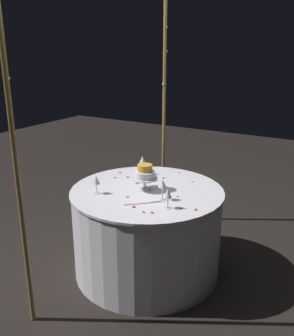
# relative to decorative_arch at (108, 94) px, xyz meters

# --- Properties ---
(ground_plane) EXTENTS (12.00, 12.00, 0.00)m
(ground_plane) POSITION_rel_decorative_arch_xyz_m (-0.00, -0.39, -1.58)
(ground_plane) COLOR black
(decorative_arch) EXTENTS (2.08, 0.04, 2.45)m
(decorative_arch) POSITION_rel_decorative_arch_xyz_m (0.00, 0.00, 0.00)
(decorative_arch) COLOR olive
(decorative_arch) RESTS_ON ground
(main_table) EXTENTS (1.32, 1.32, 0.79)m
(main_table) POSITION_rel_decorative_arch_xyz_m (-0.00, -0.39, -1.19)
(main_table) COLOR white
(main_table) RESTS_ON ground
(tiered_cake) EXTENTS (0.22, 0.22, 0.23)m
(tiered_cake) POSITION_rel_decorative_arch_xyz_m (-0.01, -0.37, -0.65)
(tiered_cake) COLOR silver
(tiered_cake) RESTS_ON main_table
(wine_glass_0) EXTENTS (0.06, 0.06, 0.16)m
(wine_glass_0) POSITION_rel_decorative_arch_xyz_m (-0.25, -0.72, -0.68)
(wine_glass_0) COLOR silver
(wine_glass_0) RESTS_ON main_table
(wine_glass_1) EXTENTS (0.07, 0.07, 0.17)m
(wine_glass_1) POSITION_rel_decorative_arch_xyz_m (-0.13, -0.61, -0.66)
(wine_glass_1) COLOR silver
(wine_glass_1) RESTS_ON main_table
(wine_glass_2) EXTENTS (0.06, 0.06, 0.16)m
(wine_glass_2) POSITION_rel_decorative_arch_xyz_m (-0.29, -0.07, -0.68)
(wine_glass_2) COLOR silver
(wine_glass_2) RESTS_ON main_table
(wine_glass_3) EXTENTS (0.06, 0.06, 0.15)m
(wine_glass_3) POSITION_rel_decorative_arch_xyz_m (0.18, -0.25, -0.68)
(wine_glass_3) COLOR silver
(wine_glass_3) RESTS_ON main_table
(wine_glass_4) EXTENTS (0.07, 0.07, 0.18)m
(wine_glass_4) POSITION_rel_decorative_arch_xyz_m (0.33, -0.14, -0.66)
(wine_glass_4) COLOR silver
(wine_glass_4) RESTS_ON main_table
(cake_knife) EXTENTS (0.22, 0.23, 0.01)m
(cake_knife) POSITION_rel_decorative_arch_xyz_m (-0.26, -0.52, -0.79)
(cake_knife) COLOR silver
(cake_knife) RESTS_ON main_table
(rose_petal_0) EXTENTS (0.03, 0.02, 0.00)m
(rose_petal_0) POSITION_rel_decorative_arch_xyz_m (-0.21, -0.81, -0.79)
(rose_petal_0) COLOR #C61951
(rose_petal_0) RESTS_ON main_table
(rose_petal_1) EXTENTS (0.03, 0.04, 0.00)m
(rose_petal_1) POSITION_rel_decorative_arch_xyz_m (-0.41, -0.61, -0.79)
(rose_petal_1) COLOR #C61951
(rose_petal_1) RESTS_ON main_table
(rose_petal_2) EXTENTS (0.02, 0.03, 0.00)m
(rose_petal_2) POSITION_rel_decorative_arch_xyz_m (0.54, -0.43, -0.79)
(rose_petal_2) COLOR #C61951
(rose_petal_2) RESTS_ON main_table
(rose_petal_3) EXTENTS (0.04, 0.03, 0.00)m
(rose_petal_3) POSITION_rel_decorative_arch_xyz_m (-0.37, -0.49, -0.79)
(rose_petal_3) COLOR #C61951
(rose_petal_3) RESTS_ON main_table
(rose_petal_4) EXTENTS (0.04, 0.04, 0.00)m
(rose_petal_4) POSITION_rel_decorative_arch_xyz_m (0.47, -0.06, -0.79)
(rose_petal_4) COLOR #C61951
(rose_petal_4) RESTS_ON main_table
(rose_petal_5) EXTENTS (0.02, 0.03, 0.00)m
(rose_petal_5) POSITION_rel_decorative_arch_xyz_m (0.17, -0.30, -0.79)
(rose_petal_5) COLOR #C61951
(rose_petal_5) RESTS_ON main_table
(rose_petal_6) EXTENTS (0.04, 0.04, 0.00)m
(rose_petal_6) POSITION_rel_decorative_arch_xyz_m (-0.23, -0.34, -0.79)
(rose_petal_6) COLOR #C61951
(rose_petal_6) RESTS_ON main_table
(rose_petal_7) EXTENTS (0.05, 0.05, 0.00)m
(rose_petal_7) POSITION_rel_decorative_arch_xyz_m (0.18, -0.07, -0.79)
(rose_petal_7) COLOR #C61951
(rose_petal_7) RESTS_ON main_table
(rose_petal_8) EXTENTS (0.04, 0.04, 0.00)m
(rose_petal_8) POSITION_rel_decorative_arch_xyz_m (0.11, 0.02, -0.79)
(rose_petal_8) COLOR #C61951
(rose_petal_8) RESTS_ON main_table
(rose_petal_9) EXTENTS (0.04, 0.03, 0.00)m
(rose_petal_9) POSITION_rel_decorative_arch_xyz_m (0.33, -0.37, -0.79)
(rose_petal_9) COLOR #C61951
(rose_petal_9) RESTS_ON main_table
(rose_petal_10) EXTENTS (0.04, 0.03, 0.00)m
(rose_petal_10) POSITION_rel_decorative_arch_xyz_m (-0.17, -0.92, -0.79)
(rose_petal_10) COLOR #C61951
(rose_petal_10) RESTS_ON main_table
(rose_petal_11) EXTENTS (0.05, 0.04, 0.00)m
(rose_petal_11) POSITION_rel_decorative_arch_xyz_m (0.08, -0.24, -0.79)
(rose_petal_11) COLOR #C61951
(rose_petal_11) RESTS_ON main_table
(rose_petal_12) EXTENTS (0.03, 0.03, 0.00)m
(rose_petal_12) POSITION_rel_decorative_arch_xyz_m (-0.01, -0.69, -0.79)
(rose_petal_12) COLOR #C61951
(rose_petal_12) RESTS_ON main_table
(rose_petal_13) EXTENTS (0.03, 0.04, 0.00)m
(rose_petal_13) POSITION_rel_decorative_arch_xyz_m (0.25, 0.07, -0.79)
(rose_petal_13) COLOR #C61951
(rose_petal_13) RESTS_ON main_table
(rose_petal_14) EXTENTS (0.03, 0.04, 0.00)m
(rose_petal_14) POSITION_rel_decorative_arch_xyz_m (-0.38, -0.67, -0.79)
(rose_petal_14) COLOR #C61951
(rose_petal_14) RESTS_ON main_table
(rose_petal_15) EXTENTS (0.03, 0.03, 0.00)m
(rose_petal_15) POSITION_rel_decorative_arch_xyz_m (0.38, -0.65, -0.79)
(rose_petal_15) COLOR #C61951
(rose_petal_15) RESTS_ON main_table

